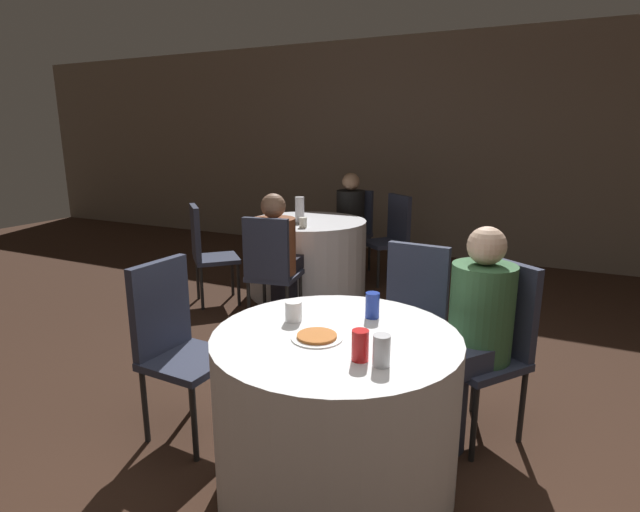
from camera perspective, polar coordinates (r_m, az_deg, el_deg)
The scene contains 21 objects.
ground_plane at distance 2.45m, azimuth 5.24°, elevation -26.99°, with size 16.00×16.00×0.00m, color #382319.
wall_back at distance 6.58m, azimuth 21.01°, elevation 11.26°, with size 16.00×0.06×2.80m.
table_near at distance 2.35m, azimuth 1.77°, elevation -17.46°, with size 1.08×1.08×0.75m.
table_far at distance 5.06m, azimuth -1.46°, elevation -0.11°, with size 1.18×1.18×0.75m.
chair_near_west at distance 2.78m, azimuth -16.37°, elevation -8.61°, with size 0.42×0.42×0.95m.
chair_near_north at distance 3.07m, azimuth 10.42°, elevation -6.12°, with size 0.43×0.43×0.95m.
chair_near_northeast at distance 2.82m, azimuth 19.15°, elevation -8.51°, with size 0.56×0.56×0.95m.
chair_far_south at distance 4.09m, azimuth -5.72°, elevation -0.88°, with size 0.46×0.47×0.95m.
chair_far_northeast at distance 5.49m, azimuth 8.26°, elevation 2.83°, with size 0.56×0.56×0.95m.
chair_far_north at distance 5.87m, azimuth 3.93°, elevation 3.67°, with size 0.44×0.44×0.95m.
chair_far_southwest at distance 4.81m, azimuth -12.97°, elevation 1.05°, with size 0.57×0.57×0.95m.
person_black_shirt at distance 5.72m, azimuth 3.14°, elevation 3.65°, with size 0.34×0.50×1.16m.
person_green_jacket at distance 2.70m, azimuth 16.69°, elevation -8.91°, with size 0.44×0.47×1.15m.
person_floral_shirt at distance 4.23m, azimuth -4.91°, elevation -0.09°, with size 0.40×0.52×1.12m.
pizza_plate_near at distance 2.14m, azimuth -0.36°, elevation -9.21°, with size 0.22×0.22×0.02m.
soda_can_silver at distance 1.90m, azimuth 7.05°, elevation -10.68°, with size 0.07×0.07×0.12m.
soda_can_blue at distance 2.36m, azimuth 6.01°, elevation -5.62°, with size 0.07×0.07×0.12m.
soda_can_red at distance 1.93m, azimuth 4.62°, elevation -10.15°, with size 0.07×0.07×0.12m.
cup_near at distance 2.32m, azimuth -3.04°, elevation -6.33°, with size 0.08×0.08×0.09m.
bottle_far at distance 4.92m, azimuth -2.34°, elevation 5.38°, with size 0.09×0.09×0.24m.
cup_far at distance 4.60m, azimuth -1.95°, elevation 3.86°, with size 0.07×0.07×0.09m.
Camera 1 is at (0.63, -1.74, 1.60)m, focal length 28.00 mm.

